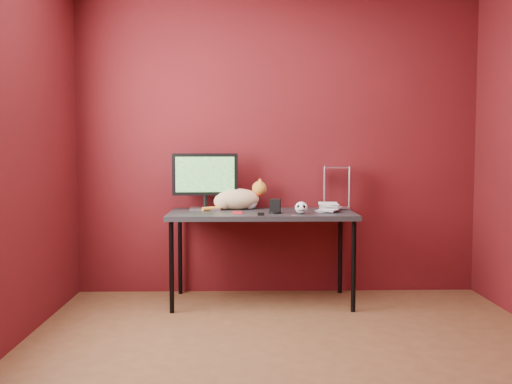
{
  "coord_description": "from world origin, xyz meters",
  "views": [
    {
      "loc": [
        -0.3,
        -3.25,
        1.23
      ],
      "look_at": [
        -0.2,
        1.15,
        0.93
      ],
      "focal_mm": 40.0,
      "sensor_mm": 36.0,
      "label": 1
    }
  ],
  "objects_px": {
    "speaker": "(275,207)",
    "cat": "(238,199)",
    "monitor": "(205,178)",
    "skull_mug": "(301,208)",
    "book_stack": "(320,161)",
    "desk": "(262,218)"
  },
  "relations": [
    {
      "from": "speaker",
      "to": "monitor",
      "type": "bearing_deg",
      "value": 161.34
    },
    {
      "from": "cat",
      "to": "speaker",
      "type": "height_order",
      "value": "cat"
    },
    {
      "from": "book_stack",
      "to": "skull_mug",
      "type": "bearing_deg",
      "value": -131.26
    },
    {
      "from": "monitor",
      "to": "skull_mug",
      "type": "distance_m",
      "value": 0.87
    },
    {
      "from": "skull_mug",
      "to": "book_stack",
      "type": "relative_size",
      "value": 0.12
    },
    {
      "from": "monitor",
      "to": "speaker",
      "type": "distance_m",
      "value": 0.68
    },
    {
      "from": "monitor",
      "to": "speaker",
      "type": "height_order",
      "value": "monitor"
    },
    {
      "from": "monitor",
      "to": "book_stack",
      "type": "relative_size",
      "value": 0.66
    },
    {
      "from": "monitor",
      "to": "speaker",
      "type": "bearing_deg",
      "value": -29.43
    },
    {
      "from": "desk",
      "to": "cat",
      "type": "relative_size",
      "value": 2.77
    },
    {
      "from": "speaker",
      "to": "desk",
      "type": "bearing_deg",
      "value": 135.46
    },
    {
      "from": "desk",
      "to": "speaker",
      "type": "distance_m",
      "value": 0.2
    },
    {
      "from": "cat",
      "to": "book_stack",
      "type": "xyz_separation_m",
      "value": [
        0.67,
        -0.17,
        0.32
      ]
    },
    {
      "from": "monitor",
      "to": "skull_mug",
      "type": "bearing_deg",
      "value": -25.24
    },
    {
      "from": "skull_mug",
      "to": "book_stack",
      "type": "height_order",
      "value": "book_stack"
    },
    {
      "from": "desk",
      "to": "cat",
      "type": "xyz_separation_m",
      "value": [
        -0.2,
        0.19,
        0.14
      ]
    },
    {
      "from": "speaker",
      "to": "cat",
      "type": "bearing_deg",
      "value": 141.41
    },
    {
      "from": "desk",
      "to": "monitor",
      "type": "height_order",
      "value": "monitor"
    },
    {
      "from": "cat",
      "to": "speaker",
      "type": "xyz_separation_m",
      "value": [
        0.3,
        -0.33,
        -0.04
      ]
    },
    {
      "from": "book_stack",
      "to": "monitor",
      "type": "bearing_deg",
      "value": 171.54
    },
    {
      "from": "cat",
      "to": "speaker",
      "type": "distance_m",
      "value": 0.45
    },
    {
      "from": "desk",
      "to": "book_stack",
      "type": "relative_size",
      "value": 1.8
    }
  ]
}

